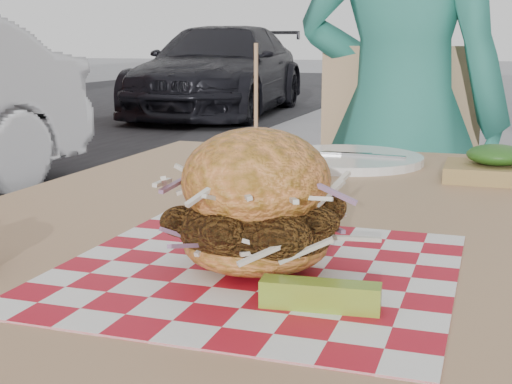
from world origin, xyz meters
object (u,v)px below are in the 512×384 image
car_dark (221,70)px  patio_table (275,280)px  diner (399,119)px  patio_chair (387,199)px  sandwich (256,209)px

car_dark → patio_table: 8.94m
diner → patio_chair: (-0.02, -0.00, -0.21)m
patio_table → sandwich: bearing=-78.2°
car_dark → patio_chair: car_dark is taller
diner → patio_chair: 0.22m
diner → sandwich: size_ratio=7.44×
diner → patio_chair: diner is taller
sandwich → car_dark: bearing=111.5°
patio_chair → sandwich: sandwich is taller
diner → car_dark: 7.98m
diner → patio_chair: size_ratio=1.61×
patio_table → sandwich: 0.25m
car_dark → patio_chair: (3.29, -7.25, -0.04)m
patio_table → sandwich: size_ratio=5.83×
diner → car_dark: size_ratio=0.37×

